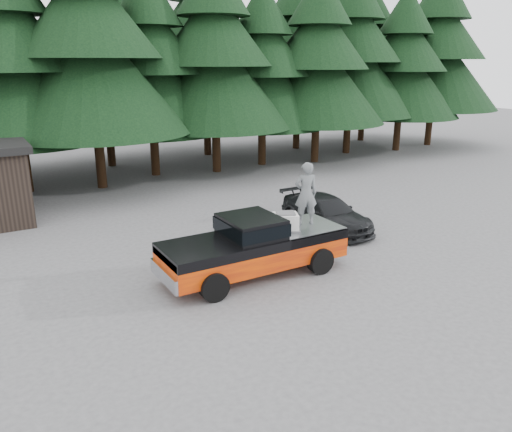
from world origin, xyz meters
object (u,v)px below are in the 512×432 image
pickup_truck (254,255)px  man_on_bed (306,193)px  parked_car (326,213)px  air_compressor (286,222)px

pickup_truck → man_on_bed: man_on_bed is taller
man_on_bed → parked_car: 4.03m
pickup_truck → air_compressor: bearing=-8.0°
air_compressor → parked_car: air_compressor is taller
man_on_bed → parked_car: bearing=-120.8°
air_compressor → man_on_bed: size_ratio=0.37×
pickup_truck → parked_car: pickup_truck is taller
pickup_truck → air_compressor: 1.41m
man_on_bed → parked_car: (2.78, 2.36, -1.71)m
air_compressor → man_on_bed: (0.91, 0.21, 0.77)m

